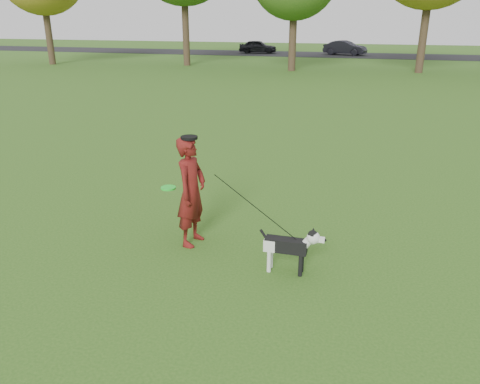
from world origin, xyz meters
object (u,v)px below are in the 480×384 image
(man, at_px, (191,192))
(car_left, at_px, (258,47))
(dog, at_px, (291,245))
(car_mid, at_px, (345,48))

(man, height_order, car_left, man)
(dog, bearing_deg, car_mid, 92.93)
(dog, xyz_separation_m, car_left, (-10.34, 40.27, 0.21))
(dog, relative_size, car_left, 0.26)
(car_left, bearing_deg, car_mid, -93.66)
(car_mid, bearing_deg, dog, -162.39)
(man, xyz_separation_m, car_left, (-8.70, 39.77, -0.22))
(man, height_order, dog, man)
(dog, height_order, car_mid, car_mid)
(man, height_order, car_mid, man)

